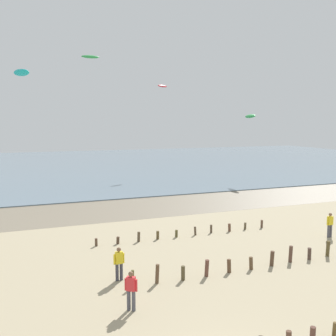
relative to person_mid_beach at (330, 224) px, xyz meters
The scene contains 12 objects.
wet_sand_strip 19.50m from the person_mid_beach, 135.31° to the left, with size 120.00×8.67×0.01m, color #7A6D59.
sea 54.82m from the person_mid_beach, 104.63° to the left, with size 160.00×70.00×0.10m, color slate.
groyne_near 13.87m from the person_mid_beach, 134.44° to the right, with size 12.27×0.30×0.71m.
groyne_mid 7.01m from the person_mid_beach, 154.25° to the right, with size 17.39×0.38×0.97m.
groyne_far 10.04m from the person_mid_beach, 157.75° to the left, with size 12.65×0.32×0.67m.
person_mid_beach is the anchor object (origin of this frame).
person_by_waterline 15.49m from the person_mid_beach, behind, with size 0.57×0.25×1.71m.
person_left_flank 16.49m from the person_mid_beach, 161.51° to the right, with size 0.48×0.39×1.71m.
kite_aloft_0 38.94m from the person_mid_beach, 88.13° to the left, with size 2.11×0.68×0.34m, color red.
kite_aloft_2 26.77m from the person_mid_beach, 142.80° to the left, with size 2.47×0.79×0.40m, color #19B2B7.
kite_aloft_5 32.11m from the person_mid_beach, 114.12° to the left, with size 2.09×0.67×0.33m, color green.
kite_aloft_6 27.77m from the person_mid_beach, 69.09° to the left, with size 2.77×0.89×0.44m, color green.
Camera 1 is at (-5.87, -8.97, 7.88)m, focal length 41.20 mm.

